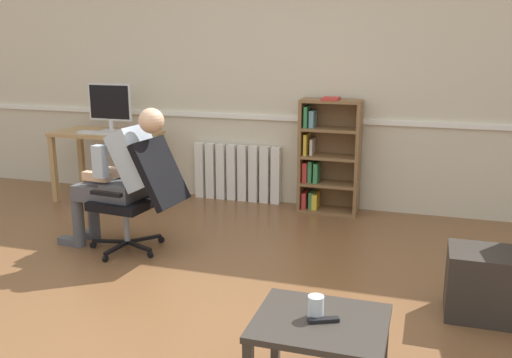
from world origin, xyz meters
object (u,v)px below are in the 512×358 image
Objects in this scene: keyboard at (97,133)px; bookshelf at (326,158)px; office_chair at (141,192)px; person_seated at (121,174)px; drinking_glass at (316,307)px; imac_monitor at (110,104)px; spare_remote at (323,320)px; computer_mouse at (123,133)px; coffee_table at (320,332)px; computer_desk at (107,143)px; radiator at (237,173)px.

bookshelf reaches higher than keyboard.
person_seated reaches higher than office_chair.
keyboard is 3.85× the size of drinking_glass.
imac_monitor reaches higher than spare_remote.
computer_mouse is (0.30, 0.02, 0.01)m from keyboard.
person_seated reaches higher than bookshelf.
coffee_table is (0.55, -3.11, -0.19)m from bookshelf.
person_seated reaches higher than computer_desk.
computer_mouse is 0.09× the size of bookshelf.
computer_mouse reaches higher than keyboard.
computer_mouse is 0.16× the size of coffee_table.
computer_desk is at bearing 135.67° from drinking_glass.
spare_remote is (2.91, -2.83, -0.19)m from computer_desk.
imac_monitor is 4.14m from spare_remote.
radiator reaches higher than spare_remote.
bookshelf is (2.32, 0.21, -0.49)m from imac_monitor.
office_chair is (1.12, -1.31, -0.11)m from computer_desk.
computer_mouse reaches higher than spare_remote.
keyboard is at bearing 22.72° from spare_remote.
drinking_glass is 0.07m from spare_remote.
computer_mouse is 3.79m from spare_remote.
bookshelf is 2.01m from office_chair.
computer_desk is 1.72m from office_chair.
drinking_glass reaches higher than spare_remote.
spare_remote is at bearing -36.38° from drinking_glass.
bookshelf is (2.07, 0.41, -0.21)m from computer_mouse.
computer_desk is 4.04m from coffee_table.
person_seated is (0.92, -1.37, -0.40)m from imac_monitor.
computer_desk is at bearing -172.91° from bookshelf.
radiator is 0.80× the size of person_seated.
imac_monitor is (0.02, 0.08, 0.41)m from computer_desk.
person_seated is at bearing 141.95° from drinking_glass.
drinking_glass is at bearing 28.90° from spare_remote.
keyboard is 0.35× the size of person_seated.
office_chair is 6.41× the size of spare_remote.
bookshelf is at bearing 100.04° from coffee_table.
keyboard is 1.54m from radiator.
keyboard is at bearing -98.94° from computer_desk.
person_seated is 2.51m from spare_remote.
office_chair is (-0.24, -1.70, 0.21)m from radiator.
person_seated reaches higher than keyboard.
office_chair is 0.80× the size of person_seated.
radiator is 1.76m from person_seated.
spare_remote is (1.97, -1.54, -0.20)m from person_seated.
imac_monitor is 0.53× the size of radiator.
office_chair is 8.81× the size of drinking_glass.
office_chair is 2.33m from coffee_table.
office_chair is at bearing -51.54° from imac_monitor.
person_seated is 11.06× the size of drinking_glass.
computer_desk reaches higher than coffee_table.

